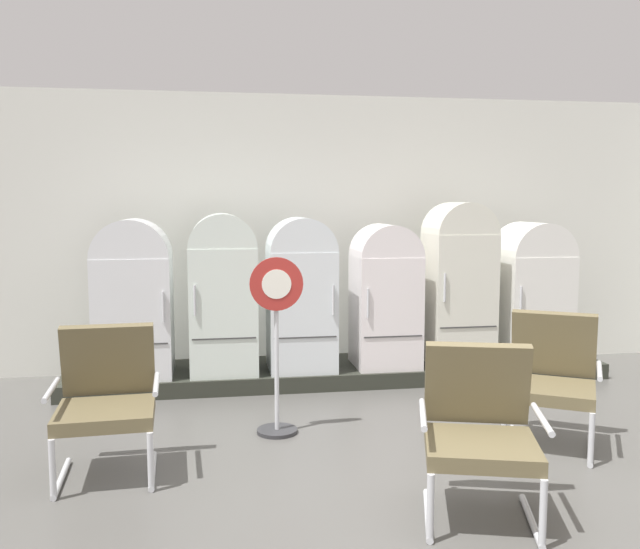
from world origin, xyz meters
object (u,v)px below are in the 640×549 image
(refrigerator_5, at_px, (532,288))
(armchair_center, at_px, (480,425))
(refrigerator_2, at_px, (301,289))
(refrigerator_4, at_px, (459,278))
(armchair_right, at_px, (551,375))
(refrigerator_0, at_px, (133,294))
(refrigerator_1, at_px, (223,288))
(armchair_left, at_px, (107,395))
(refrigerator_3, at_px, (385,291))
(sign_stand, at_px, (277,353))

(refrigerator_5, relative_size, armchair_center, 1.47)
(refrigerator_2, bearing_deg, refrigerator_5, 0.44)
(refrigerator_4, xyz_separation_m, armchair_right, (0.00, -1.92, -0.51))
(refrigerator_0, relative_size, refrigerator_4, 0.91)
(refrigerator_4, xyz_separation_m, refrigerator_5, (0.82, 0.03, -0.12))
(refrigerator_1, distance_m, armchair_center, 3.31)
(refrigerator_0, bearing_deg, refrigerator_1, 2.31)
(refrigerator_0, xyz_separation_m, armchair_right, (3.22, -1.94, -0.41))
(refrigerator_1, height_order, refrigerator_5, refrigerator_1)
(armchair_left, height_order, armchair_center, same)
(refrigerator_0, distance_m, armchair_right, 3.78)
(refrigerator_5, xyz_separation_m, armchair_left, (-4.01, -1.97, -0.39))
(refrigerator_5, distance_m, armchair_right, 2.15)
(refrigerator_0, xyz_separation_m, refrigerator_3, (2.46, 0.00, -0.03))
(refrigerator_2, height_order, sign_stand, refrigerator_2)
(armchair_left, xyz_separation_m, sign_stand, (1.20, 0.56, 0.11))
(refrigerator_0, bearing_deg, refrigerator_5, 0.22)
(refrigerator_2, distance_m, refrigerator_5, 2.44)
(armchair_left, height_order, armchair_right, same)
(refrigerator_5, bearing_deg, sign_stand, -153.39)
(refrigerator_2, height_order, refrigerator_5, refrigerator_2)
(refrigerator_0, bearing_deg, refrigerator_4, -0.22)
(armchair_center, bearing_deg, refrigerator_4, 71.51)
(refrigerator_1, height_order, armchair_left, refrigerator_1)
(refrigerator_3, bearing_deg, armchair_left, -141.20)
(refrigerator_0, bearing_deg, armchair_center, -52.55)
(armchair_right, bearing_deg, refrigerator_3, 111.61)
(refrigerator_0, height_order, armchair_right, refrigerator_0)
(refrigerator_3, height_order, armchair_right, refrigerator_3)
(refrigerator_3, bearing_deg, armchair_right, -68.39)
(refrigerator_1, xyz_separation_m, refrigerator_3, (1.62, -0.03, -0.06))
(refrigerator_0, relative_size, armchair_center, 1.53)
(refrigerator_0, bearing_deg, refrigerator_3, 0.08)
(refrigerator_5, height_order, armchair_right, refrigerator_5)
(armchair_left, bearing_deg, refrigerator_0, 90.72)
(refrigerator_3, relative_size, armchair_center, 1.46)
(refrigerator_4, bearing_deg, refrigerator_3, 178.80)
(refrigerator_2, distance_m, refrigerator_3, 0.86)
(refrigerator_3, relative_size, refrigerator_5, 0.99)
(refrigerator_1, bearing_deg, refrigerator_5, -0.33)
(refrigerator_1, xyz_separation_m, armchair_right, (2.39, -1.97, -0.45))
(refrigerator_0, xyz_separation_m, refrigerator_4, (3.22, -0.01, 0.09))
(armchair_left, bearing_deg, armchair_center, -23.80)
(refrigerator_2, relative_size, armchair_left, 1.53)
(refrigerator_4, relative_size, armchair_right, 1.68)
(refrigerator_1, height_order, refrigerator_4, refrigerator_4)
(armchair_left, xyz_separation_m, armchair_right, (3.20, 0.02, 0.00))
(refrigerator_3, distance_m, refrigerator_4, 0.77)
(sign_stand, bearing_deg, refrigerator_5, 26.61)
(refrigerator_3, distance_m, armchair_right, 2.12)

